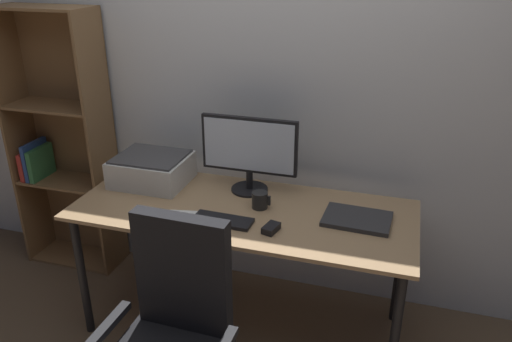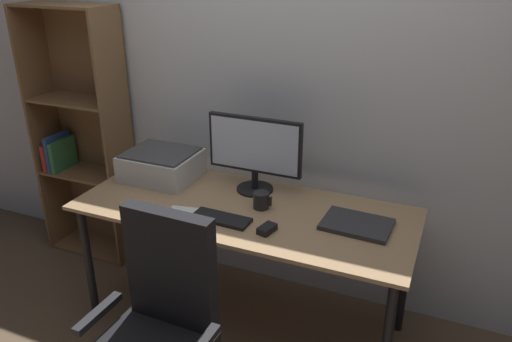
% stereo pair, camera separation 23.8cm
% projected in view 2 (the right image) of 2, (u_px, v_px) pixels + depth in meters
% --- Properties ---
extents(ground_plane, '(12.00, 12.00, 0.00)m').
position_uv_depth(ground_plane, '(245.00, 323.00, 2.85)').
color(ground_plane, brown).
extents(back_wall, '(6.40, 0.10, 2.60)m').
position_uv_depth(back_wall, '(282.00, 77.00, 2.77)').
color(back_wall, silver).
rests_on(back_wall, ground).
extents(desk, '(1.73, 0.71, 0.74)m').
position_uv_depth(desk, '(244.00, 221.00, 2.59)').
color(desk, tan).
rests_on(desk, ground).
extents(monitor, '(0.52, 0.20, 0.41)m').
position_uv_depth(monitor, '(255.00, 149.00, 2.65)').
color(monitor, black).
rests_on(monitor, desk).
extents(keyboard, '(0.29, 0.12, 0.02)m').
position_uv_depth(keyboard, '(221.00, 219.00, 2.43)').
color(keyboard, black).
rests_on(keyboard, desk).
extents(mouse, '(0.08, 0.11, 0.03)m').
position_uv_depth(mouse, '(267.00, 229.00, 2.33)').
color(mouse, black).
rests_on(mouse, desk).
extents(coffee_mug, '(0.10, 0.08, 0.09)m').
position_uv_depth(coffee_mug, '(261.00, 200.00, 2.54)').
color(coffee_mug, black).
rests_on(coffee_mug, desk).
extents(laptop, '(0.33, 0.24, 0.02)m').
position_uv_depth(laptop, '(357.00, 224.00, 2.38)').
color(laptop, '#2D2D30').
rests_on(laptop, desk).
extents(printer, '(0.40, 0.34, 0.16)m').
position_uv_depth(printer, '(161.00, 165.00, 2.86)').
color(printer, silver).
rests_on(printer, desk).
extents(paper_sheet, '(0.26, 0.33, 0.00)m').
position_uv_depth(paper_sheet, '(182.00, 221.00, 2.42)').
color(paper_sheet, white).
rests_on(paper_sheet, desk).
extents(bookshelf, '(0.61, 0.28, 1.66)m').
position_uv_depth(bookshelf, '(83.00, 138.00, 3.29)').
color(bookshelf, brown).
rests_on(bookshelf, ground).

